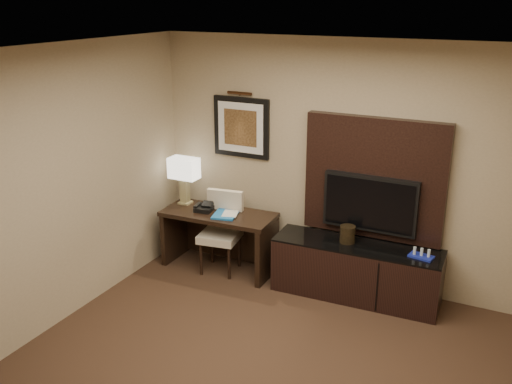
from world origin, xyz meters
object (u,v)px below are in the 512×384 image
Objects in this scene: desk at (219,240)px; ice_bucket at (347,234)px; tv at (370,203)px; desk_phone at (204,207)px; desk_chair at (220,235)px; credenza at (356,271)px; table_lamp at (185,183)px; minibar_tray at (422,253)px.

ice_bucket is (1.54, 0.06, 0.35)m from desk.
desk_phone is at bearing -171.76° from tv.
desk_chair is 0.38m from desk_phone.
desk is at bearing 118.98° from desk_chair.
credenza is 1.77× the size of tv.
minibar_tray is (2.83, -0.05, -0.32)m from table_lamp.
desk_phone is (-1.89, -0.27, -0.26)m from tv.
tv reaches higher than table_lamp.
desk_chair is at bearing -15.30° from table_lamp.
desk_chair is at bearing -178.26° from credenza.
minibar_tray is (0.78, -0.03, -0.05)m from ice_bucket.
credenza is 3.36× the size of table_lamp.
credenza is (1.66, 0.05, -0.05)m from desk.
desk_phone is 0.83× the size of minibar_tray.
credenza is 1.62m from desk_chair.
table_lamp is 2.87× the size of ice_bucket.
credenza is 0.74m from tv.
desk_chair reaches higher than credenza.
desk_chair is at bearing -169.66° from tv.
credenza is 0.75m from minibar_tray.
desk_chair is 1.51m from ice_bucket.
desk is 1.45× the size of desk_chair.
tv is (1.71, 0.24, 0.67)m from desk.
minibar_tray is at bearing -3.41° from credenza.
table_lamp is (-0.57, 0.15, 0.52)m from desk_chair.
tv is 4.22× the size of minibar_tray.
desk_chair is 3.83× the size of minibar_tray.
table_lamp reaches higher than minibar_tray.
ice_bucket is at bearing -3.66° from desk_chair.
credenza is at bearing -5.73° from desk_phone.
desk_phone is at bearing -178.39° from minibar_tray.
table_lamp is (-0.52, 0.09, 0.62)m from desk.
ice_bucket is at bearing 171.33° from credenza.
minibar_tray is at bearing -18.48° from tv.
table_lamp reaches higher than ice_bucket.
table_lamp is 2.68× the size of desk_phone.
ice_bucket is (1.71, 0.10, -0.05)m from desk_phone.
minibar_tray is (2.49, 0.07, -0.10)m from desk_phone.
minibar_tray is at bearing -6.00° from desk_chair.
ice_bucket is (-0.12, 0.01, 0.40)m from credenza.
desk is 1.32× the size of tv.
desk is 0.13m from desk_chair.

